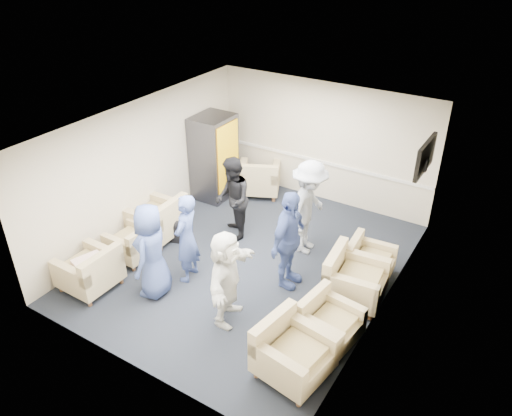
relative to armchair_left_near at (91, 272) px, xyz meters
The scene contains 25 objects.
floor 2.83m from the armchair_left_near, 47.40° to the left, with size 6.00×6.00×0.00m, color black.
ceiling 3.67m from the armchair_left_near, 47.40° to the left, with size 6.00×6.00×0.00m, color silver.
back_wall 5.51m from the armchair_left_near, 69.42° to the left, with size 5.00×0.02×2.70m, color beige.
front_wall 2.34m from the armchair_left_near, 26.03° to the right, with size 5.00×0.02×2.70m, color beige.
left_wall 2.38m from the armchair_left_near, 106.07° to the left, with size 0.02×6.00×2.70m, color beige.
right_wall 4.97m from the armchair_left_near, 25.18° to the left, with size 0.02×6.00×2.70m, color beige.
chair_rail 5.43m from the armchair_left_near, 69.35° to the left, with size 4.98×0.04×0.06m, color silver.
tv 6.06m from the armchair_left_near, 41.72° to the left, with size 0.10×1.00×0.58m.
armchair_left_near is the anchor object (origin of this frame).
armchair_left_mid 1.06m from the armchair_left_near, 91.33° to the left, with size 0.79×0.79×0.62m.
armchair_left_far 1.87m from the armchair_left_near, 93.50° to the left, with size 0.96×0.96×0.75m.
armchair_right_near 3.79m from the armchair_left_near, ahead, with size 1.04×1.04×0.73m.
armchair_right_midnear 4.08m from the armchair_left_near, 14.60° to the left, with size 0.89×0.89×0.63m.
armchair_right_midfar 4.43m from the armchair_left_near, 28.49° to the left, with size 1.01×1.01×0.74m.
armchair_right_far 4.82m from the armchair_left_near, 36.03° to the left, with size 0.82×0.82×0.61m.
armchair_corner 4.50m from the armchair_left_near, 81.95° to the left, with size 1.24×1.24×0.75m.
vending_machine 3.94m from the armchair_left_near, 92.79° to the left, with size 0.78×0.91×1.92m.
backpack 1.95m from the armchair_left_near, 80.90° to the left, with size 0.31×0.26×0.46m.
pillow 0.19m from the armchair_left_near, behind, with size 0.49×0.37×0.14m, color white.
person_front_left 1.21m from the armchair_left_near, 27.19° to the left, with size 0.83×0.54×1.69m, color #3A4D8D.
person_mid_left 1.72m from the armchair_left_near, 42.74° to the left, with size 0.60×0.40×1.65m, color #3A4D8D.
person_back_left 2.92m from the armchair_left_near, 66.42° to the left, with size 0.83×0.65×1.72m, color black.
person_back_right 4.02m from the armchair_left_near, 48.96° to the left, with size 1.21×0.69×1.87m, color beige.
person_mid_right 3.42m from the armchair_left_near, 34.08° to the left, with size 1.06×0.44×1.81m, color #3A4D8D.
person_front_right 2.53m from the armchair_left_near, 14.34° to the left, with size 1.49×0.48×1.61m, color silver.
Camera 1 is at (4.10, -6.39, 5.57)m, focal length 35.00 mm.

